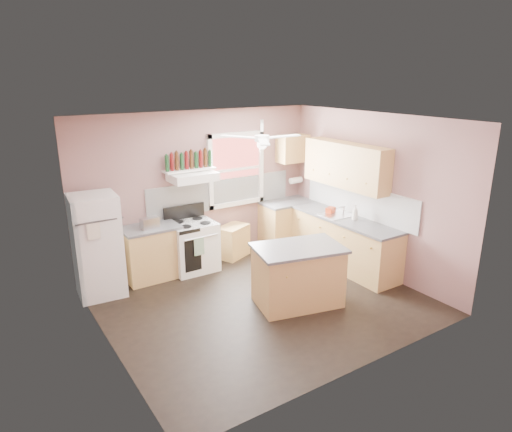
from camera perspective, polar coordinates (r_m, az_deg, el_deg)
floor at (r=7.02m, az=0.67°, el=-10.54°), size 4.50×4.50×0.00m
ceiling at (r=6.23m, az=0.76°, el=11.97°), size 4.50×4.50×0.00m
wall_back at (r=8.20m, az=-7.22°, el=3.57°), size 4.50×0.05×2.70m
wall_right at (r=7.95m, az=14.48°, el=2.72°), size 0.05×4.00×2.70m
wall_left at (r=5.63m, az=-18.95°, el=-3.76°), size 0.05×4.00×2.70m
backsplash_back at (r=8.41m, az=-4.30°, el=2.78°), size 2.90×0.03×0.55m
backsplash_right at (r=8.16m, az=12.65°, el=1.95°), size 0.03×2.60×0.55m
window_view at (r=8.45m, az=-2.57°, el=5.85°), size 1.00×0.02×1.20m
window_frame at (r=8.43m, az=-2.47°, el=5.82°), size 1.16×0.07×1.36m
refrigerator at (r=7.32m, az=-19.25°, el=-3.54°), size 0.72×0.71×1.59m
base_cabinet_left at (r=7.80m, az=-12.91°, el=-4.57°), size 0.90×0.60×0.86m
counter_left at (r=7.65m, az=-13.13°, el=-1.44°), size 0.92×0.62×0.04m
toaster at (r=7.53m, az=-13.13°, el=-0.85°), size 0.29×0.18×0.18m
stove at (r=7.98m, az=-7.88°, el=-3.78°), size 0.77×0.66×0.86m
range_hood at (r=7.80m, az=-7.91°, el=4.87°), size 0.78×0.50×0.14m
bottle_shelf at (r=7.88m, az=-8.32°, el=5.73°), size 0.90×0.26×0.03m
cart at (r=8.52m, az=-2.87°, el=-3.26°), size 0.68×0.58×0.57m
base_cabinet_corner at (r=9.07m, az=3.89°, el=-1.02°), size 1.00×0.60×0.86m
base_cabinet_right at (r=8.19m, az=10.91°, el=-3.35°), size 0.60×2.20×0.86m
counter_corner at (r=8.94m, az=3.95°, el=1.72°), size 1.02×0.62×0.04m
counter_right at (r=8.04m, az=11.04°, el=-0.37°), size 0.62×2.22×0.04m
sink at (r=8.17m, az=10.08°, el=0.09°), size 0.55×0.45×0.03m
faucet at (r=8.26m, az=10.92°, el=0.77°), size 0.03×0.03×0.14m
upper_cabinet_right at (r=8.06m, az=11.15°, el=6.27°), size 0.33×1.80×0.76m
upper_cabinet_corner at (r=8.94m, az=4.61°, el=8.40°), size 0.60×0.33×0.52m
paper_towel at (r=9.16m, az=5.00°, el=4.47°), size 0.26×0.12×0.12m
island at (r=6.80m, az=5.25°, el=-7.54°), size 1.34×1.02×0.86m
island_top at (r=6.63m, az=5.36°, el=-4.01°), size 1.43×1.10×0.04m
ceiling_fan_hub at (r=6.26m, az=0.75°, el=9.69°), size 0.20×0.20×0.08m
soap_bottle at (r=7.91m, az=12.29°, el=0.42°), size 0.15×0.15×0.27m
red_caddy at (r=8.27m, az=9.31°, el=0.73°), size 0.21×0.18×0.10m
wine_bottles at (r=7.85m, az=-8.37°, el=6.87°), size 0.86×0.06×0.31m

